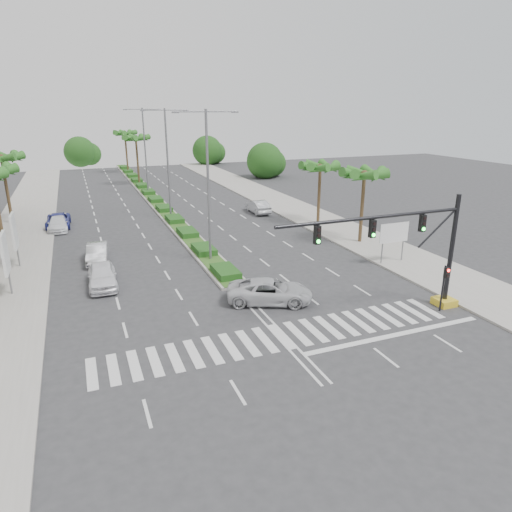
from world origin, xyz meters
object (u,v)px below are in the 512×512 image
(car_parked_b, at_px, (97,253))
(car_crossing, at_px, (270,291))
(car_parked_c, at_px, (58,221))
(car_right, at_px, (258,206))
(car_parked_d, at_px, (58,224))
(car_parked_a, at_px, (102,276))

(car_parked_b, distance_m, car_crossing, 16.17)
(car_parked_c, relative_size, car_right, 1.07)
(car_parked_b, distance_m, car_parked_c, 13.68)
(car_parked_d, xyz_separation_m, car_right, (22.12, -0.10, 0.10))
(car_crossing, bearing_deg, car_parked_b, 61.38)
(car_parked_b, height_order, car_parked_d, car_parked_b)
(car_parked_b, bearing_deg, car_parked_d, 110.73)
(car_parked_a, relative_size, car_parked_c, 0.94)
(car_parked_c, xyz_separation_m, car_parked_d, (0.00, -1.33, -0.03))
(car_parked_a, height_order, car_parked_d, car_parked_a)
(car_parked_b, xyz_separation_m, car_right, (18.97, 11.89, 0.04))
(car_parked_d, relative_size, car_right, 0.98)
(car_parked_c, relative_size, car_parked_d, 1.08)
(car_parked_d, bearing_deg, car_right, 1.24)
(car_crossing, bearing_deg, car_parked_c, 50.18)
(car_parked_a, height_order, car_parked_c, car_parked_a)
(car_right, bearing_deg, car_parked_c, -3.18)
(car_parked_a, height_order, car_parked_b, car_parked_a)
(car_parked_c, bearing_deg, car_right, -1.78)
(car_parked_b, height_order, car_right, car_right)
(car_right, bearing_deg, car_crossing, 70.32)
(car_parked_c, bearing_deg, car_parked_a, -78.80)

